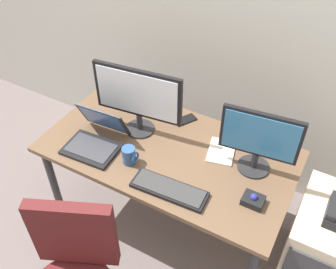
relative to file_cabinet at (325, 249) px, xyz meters
name	(u,v)px	position (x,y,z in m)	size (l,w,h in m)	color
ground_plane	(168,219)	(-1.00, -0.07, -0.31)	(8.00, 8.00, 0.00)	#6D605E
desk	(168,158)	(-1.00, -0.07, 0.32)	(1.47, 0.78, 0.70)	brown
file_cabinet	(325,249)	(0.00, 0.00, 0.00)	(0.42, 0.53, 0.62)	beige
monitor_main	(138,97)	(-1.24, 0.00, 0.64)	(0.54, 0.18, 0.44)	#262628
monitor_side	(259,139)	(-0.51, 0.03, 0.61)	(0.42, 0.18, 0.39)	#262628
keyboard	(169,189)	(-0.84, -0.34, 0.40)	(0.42, 0.16, 0.03)	black
laptop	(96,138)	(-1.39, -0.24, 0.44)	(0.33, 0.33, 0.22)	black
trackball_mouse	(253,200)	(-0.43, -0.20, 0.41)	(0.11, 0.09, 0.07)	black
coffee_mug	(129,156)	(-1.14, -0.26, 0.44)	(0.09, 0.08, 0.11)	#2E5387
paper_notepad	(221,151)	(-0.72, 0.06, 0.39)	(0.15, 0.21, 0.01)	white
cell_phone	(185,120)	(-1.03, 0.21, 0.39)	(0.07, 0.14, 0.01)	black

